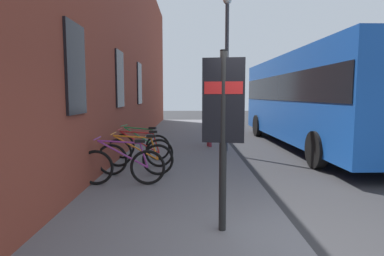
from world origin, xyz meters
The scene contains 11 objects.
ground centered at (6.00, -1.00, 0.00)m, with size 60.00×60.00×0.00m, color #2D2D30.
sidewalk_pavement centered at (8.00, 1.75, 0.06)m, with size 24.00×3.50×0.12m, color slate.
station_facade centered at (8.99, 3.80, 3.79)m, with size 22.00×0.65×7.58m.
bicycle_beside_lamp centered at (2.66, 2.84, 0.51)m, with size 0.48×1.77×0.97m.
bicycle_mid_rack centered at (3.44, 2.71, 0.51)m, with size 0.48×1.77×0.97m.
bicycle_under_window centered at (4.30, 2.76, 0.51)m, with size 0.48×1.77×0.97m.
bicycle_end_of_row centered at (5.25, 2.88, 0.51)m, with size 0.54×1.75×0.97m.
transit_info_sign centered at (0.47, 1.02, 1.72)m, with size 0.16×0.56×2.40m.
city_bus centered at (8.00, -3.00, 1.92)m, with size 10.56×2.83×3.35m.
pedestrian_crossing_street centered at (7.55, 0.79, 1.08)m, with size 0.57×0.36×1.57m.
street_lamp centered at (6.61, 0.30, 3.06)m, with size 0.28×0.28×4.93m.
Camera 1 is at (-3.69, 1.44, 1.94)m, focal length 29.79 mm.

